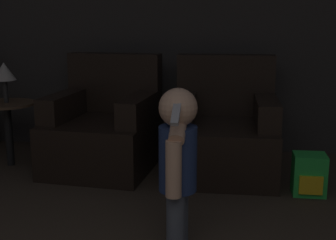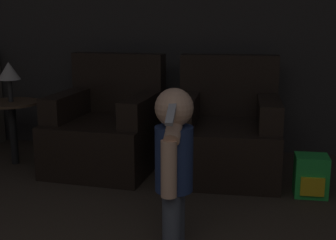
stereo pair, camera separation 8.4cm
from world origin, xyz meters
name	(u,v)px [view 1 (the left image)]	position (x,y,z in m)	size (l,w,h in m)	color
wall_back	(214,3)	(0.00, 4.50, 1.30)	(8.40, 0.05, 2.60)	#33302D
armchair_left	(104,129)	(-0.82, 3.84, 0.31)	(0.85, 0.90, 0.89)	black
armchair_right	(224,133)	(0.13, 3.84, 0.31)	(0.79, 0.83, 0.89)	black
person_toddler	(178,159)	(-0.08, 2.51, 0.51)	(0.19, 0.34, 0.86)	#474C56
toy_backpack	(309,175)	(0.72, 3.46, 0.14)	(0.22, 0.21, 0.28)	green
side_table	(7,114)	(-1.60, 3.78, 0.43)	(0.45, 0.45, 0.52)	black
lamp	(4,72)	(-1.60, 3.78, 0.76)	(0.18, 0.18, 0.32)	#262626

